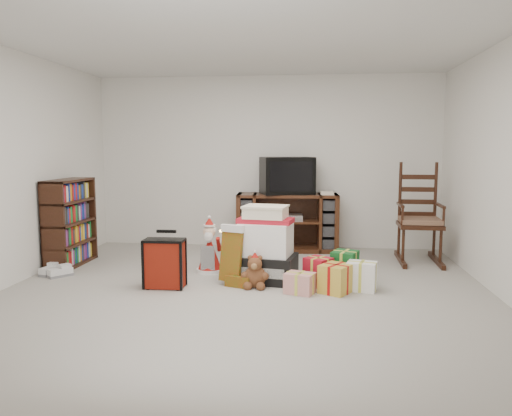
{
  "coord_description": "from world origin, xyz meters",
  "views": [
    {
      "loc": [
        0.67,
        -4.83,
        1.46
      ],
      "look_at": [
        0.06,
        0.6,
        0.8
      ],
      "focal_mm": 35.0,
      "sensor_mm": 36.0,
      "label": 1
    }
  ],
  "objects": [
    {
      "name": "stocking",
      "position": [
        -0.18,
        0.32,
        0.33
      ],
      "size": [
        0.33,
        0.23,
        0.66
      ],
      "primitive_type": null,
      "rotation": [
        0.0,
        0.0,
        -0.35
      ],
      "color": "#0C6D17",
      "rests_on": "floor"
    },
    {
      "name": "rocking_chair",
      "position": [
        2.04,
        1.72,
        0.45
      ],
      "size": [
        0.56,
        0.9,
        1.33
      ],
      "rotation": [
        0.0,
        0.0,
        -0.04
      ],
      "color": "#36180E",
      "rests_on": "floor"
    },
    {
      "name": "gift_pile",
      "position": [
        0.17,
        0.52,
        0.36
      ],
      "size": [
        0.72,
        0.57,
        0.82
      ],
      "rotation": [
        0.0,
        0.0,
        -0.16
      ],
      "color": "black",
      "rests_on": "floor"
    },
    {
      "name": "crt_television",
      "position": [
        0.31,
        2.23,
        1.07
      ],
      "size": [
        0.82,
        0.69,
        0.52
      ],
      "rotation": [
        0.0,
        0.0,
        0.29
      ],
      "color": "black",
      "rests_on": "tv_stand"
    },
    {
      "name": "room",
      "position": [
        0.0,
        0.0,
        1.25
      ],
      "size": [
        5.01,
        5.01,
        2.51
      ],
      "color": "#A5A097",
      "rests_on": "ground"
    },
    {
      "name": "santa_figurine",
      "position": [
        0.24,
        1.16,
        0.22
      ],
      "size": [
        0.28,
        0.27,
        0.58
      ],
      "color": "#A41711",
      "rests_on": "floor"
    },
    {
      "name": "gift_cluster",
      "position": [
        0.92,
        0.27,
        0.13
      ],
      "size": [
        0.77,
        0.88,
        0.26
      ],
      "color": "#B41424",
      "rests_on": "floor"
    },
    {
      "name": "tv_stand",
      "position": [
        0.32,
        2.22,
        0.41
      ],
      "size": [
        1.45,
        0.59,
        0.81
      ],
      "rotation": [
        0.0,
        0.0,
        0.06
      ],
      "color": "#492414",
      "rests_on": "floor"
    },
    {
      "name": "red_suitcase",
      "position": [
        -0.85,
        0.12,
        0.26
      ],
      "size": [
        0.4,
        0.22,
        0.61
      ],
      "rotation": [
        0.0,
        0.0,
        0.02
      ],
      "color": "maroon",
      "rests_on": "floor"
    },
    {
      "name": "bookshelf",
      "position": [
        -2.32,
        1.01,
        0.52
      ],
      "size": [
        0.29,
        0.88,
        1.08
      ],
      "color": "#36180E",
      "rests_on": "floor"
    },
    {
      "name": "mrs_claus_figurine",
      "position": [
        -0.52,
        0.84,
        0.25
      ],
      "size": [
        0.32,
        0.3,
        0.66
      ],
      "color": "#A41711",
      "rests_on": "floor"
    },
    {
      "name": "sneaker_pair",
      "position": [
        -2.25,
        0.47,
        0.05
      ],
      "size": [
        0.39,
        0.29,
        0.1
      ],
      "rotation": [
        0.0,
        0.0,
        -0.42
      ],
      "color": "silver",
      "rests_on": "floor"
    },
    {
      "name": "teddy_bear",
      "position": [
        0.09,
        0.24,
        0.15
      ],
      "size": [
        0.23,
        0.2,
        0.34
      ],
      "color": "brown",
      "rests_on": "floor"
    }
  ]
}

